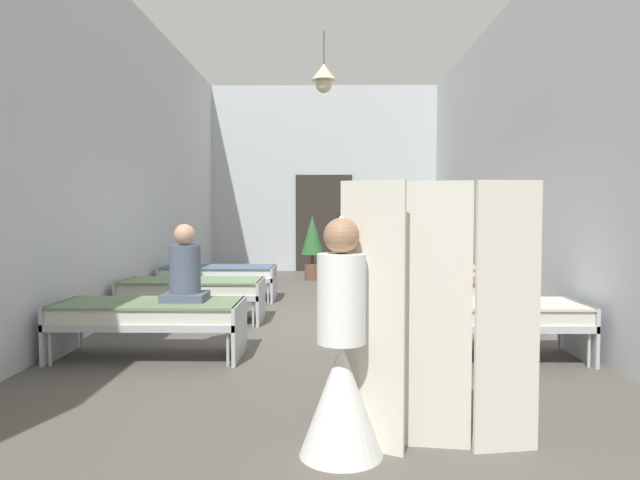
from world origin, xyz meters
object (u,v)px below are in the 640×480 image
object	(u,v)px
bed_right_row_2	(425,274)
patient_seated_primary	(185,272)
bed_left_row_0	(150,315)
privacy_screen	(439,317)
bed_right_row_0	(488,315)
bed_left_row_2	(219,274)
potted_plant	(312,241)
bed_left_row_1	(193,289)
nurse_near_aisle	(341,371)
bed_right_row_1	(449,290)

from	to	relation	value
bed_right_row_2	patient_seated_primary	distance (m)	4.88
bed_left_row_0	privacy_screen	bearing A→B (deg)	-42.16
bed_right_row_0	bed_right_row_2	distance (m)	3.80
bed_right_row_2	privacy_screen	xyz separation A→B (m)	(-0.95, -6.10, 0.41)
bed_left_row_2	potted_plant	size ratio (longest dim) A/B	1.34
patient_seated_primary	potted_plant	world-z (taller)	potted_plant
bed_left_row_1	nurse_near_aisle	xyz separation A→B (m)	(1.92, -4.28, 0.09)
bed_right_row_2	potted_plant	xyz separation A→B (m)	(-1.98, 2.83, 0.42)
bed_left_row_0	bed_right_row_1	distance (m)	3.97
bed_left_row_2	nurse_near_aisle	size ratio (longest dim) A/B	1.28
bed_left_row_0	bed_right_row_1	world-z (taller)	same
bed_right_row_1	patient_seated_primary	distance (m)	3.65
potted_plant	bed_left_row_2	bearing A→B (deg)	-117.99
bed_right_row_0	potted_plant	distance (m)	6.93
bed_left_row_0	nurse_near_aisle	bearing A→B (deg)	-51.05
privacy_screen	bed_right_row_1	bearing A→B (deg)	84.82
bed_left_row_2	privacy_screen	bearing A→B (deg)	-67.41
bed_left_row_2	nurse_near_aisle	world-z (taller)	nurse_near_aisle
potted_plant	bed_right_row_0	bearing A→B (deg)	-73.37
bed_right_row_1	patient_seated_primary	world-z (taller)	patient_seated_primary
bed_left_row_1	nurse_near_aisle	distance (m)	4.69
bed_right_row_0	nurse_near_aisle	xyz separation A→B (m)	(-1.56, -2.38, 0.09)
bed_left_row_2	patient_seated_primary	world-z (taller)	patient_seated_primary
bed_left_row_0	bed_right_row_2	bearing A→B (deg)	47.47
patient_seated_primary	privacy_screen	size ratio (longest dim) A/B	0.47
bed_right_row_0	nurse_near_aisle	world-z (taller)	nurse_near_aisle
nurse_near_aisle	patient_seated_primary	size ratio (longest dim) A/B	1.86
bed_left_row_0	bed_right_row_0	size ratio (longest dim) A/B	1.00
bed_left_row_1	bed_right_row_2	bearing A→B (deg)	28.59
bed_left_row_0	patient_seated_primary	world-z (taller)	patient_seated_primary
bed_left_row_2	nurse_near_aisle	bearing A→B (deg)	-72.72
bed_right_row_1	privacy_screen	world-z (taller)	privacy_screen
bed_left_row_1	bed_right_row_1	world-z (taller)	same
bed_left_row_2	bed_right_row_2	world-z (taller)	same
bed_right_row_2	bed_right_row_0	bearing A→B (deg)	-90.00
nurse_near_aisle	bed_right_row_2	bearing A→B (deg)	-126.63
bed_right_row_2	bed_left_row_1	bearing A→B (deg)	-151.41
bed_right_row_0	bed_right_row_1	size ratio (longest dim) A/B	1.00
bed_left_row_1	patient_seated_primary	distance (m)	1.90
bed_left_row_0	bed_right_row_0	distance (m)	3.49
bed_left_row_0	patient_seated_primary	distance (m)	0.56
nurse_near_aisle	privacy_screen	size ratio (longest dim) A/B	0.87
bed_left_row_2	patient_seated_primary	size ratio (longest dim) A/B	2.37
bed_right_row_0	bed_left_row_1	bearing A→B (deg)	151.41
bed_left_row_0	potted_plant	size ratio (longest dim) A/B	1.34
bed_left_row_0	bed_left_row_2	size ratio (longest dim) A/B	1.00
bed_left_row_2	potted_plant	distance (m)	3.23
bed_right_row_1	nurse_near_aisle	xyz separation A→B (m)	(-1.56, -4.28, 0.09)
bed_right_row_1	potted_plant	xyz separation A→B (m)	(-1.98, 4.73, 0.42)
bed_right_row_0	privacy_screen	world-z (taller)	privacy_screen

